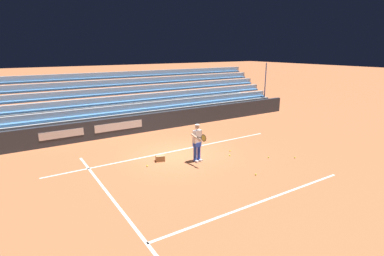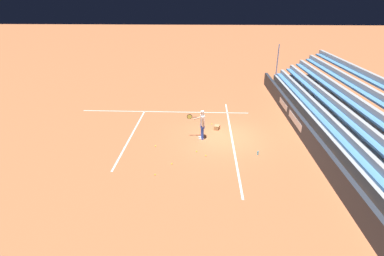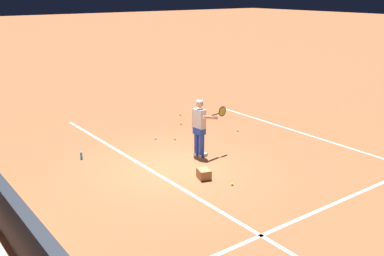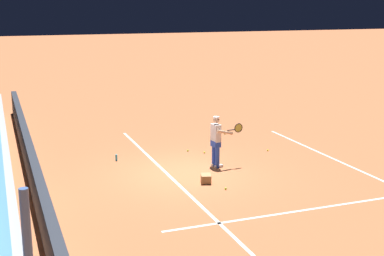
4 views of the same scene
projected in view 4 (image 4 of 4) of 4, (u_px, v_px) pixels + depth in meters
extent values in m
plane|color=#B7663D|center=(183.00, 173.00, 17.18)|extent=(160.00, 160.00, 0.00)
cube|color=white|center=(168.00, 175.00, 17.01)|extent=(12.00, 0.10, 0.01)
cube|color=white|center=(368.00, 200.00, 14.79)|extent=(0.10, 12.00, 0.01)
cube|color=white|center=(328.00, 156.00, 19.05)|extent=(8.22, 0.10, 0.01)
cube|color=#2D333D|center=(33.00, 172.00, 15.49)|extent=(24.13, 0.24, 1.10)
cube|color=silver|center=(42.00, 184.00, 14.29)|extent=(2.80, 0.01, 0.44)
cube|color=silver|center=(55.00, 229.00, 11.47)|extent=(2.20, 0.01, 0.40)
cylinder|color=blue|center=(214.00, 153.00, 17.84)|extent=(0.15, 0.15, 0.88)
cylinder|color=blue|center=(217.00, 155.00, 17.65)|extent=(0.15, 0.15, 0.88)
cube|color=white|center=(215.00, 164.00, 17.95)|extent=(0.14, 0.29, 0.09)
cube|color=white|center=(219.00, 166.00, 17.76)|extent=(0.14, 0.29, 0.09)
cube|color=blue|center=(216.00, 144.00, 17.66)|extent=(0.36, 0.26, 0.20)
cube|color=white|center=(216.00, 133.00, 17.57)|extent=(0.38, 0.25, 0.58)
sphere|color=tan|center=(216.00, 120.00, 17.48)|extent=(0.21, 0.21, 0.21)
cylinder|color=white|center=(216.00, 117.00, 17.46)|extent=(0.20, 0.20, 0.05)
cylinder|color=tan|center=(212.00, 132.00, 17.80)|extent=(0.09, 0.09, 0.56)
cylinder|color=tan|center=(225.00, 132.00, 17.44)|extent=(0.16, 0.59, 0.24)
cylinder|color=black|center=(231.00, 130.00, 17.54)|extent=(0.07, 0.30, 0.03)
torus|color=black|center=(238.00, 128.00, 17.65)|extent=(0.06, 0.31, 0.31)
cylinder|color=#D6D14C|center=(238.00, 128.00, 17.65)|extent=(0.04, 0.27, 0.27)
cube|color=#A87F51|center=(206.00, 179.00, 16.23)|extent=(0.47, 0.41, 0.26)
sphere|color=#CCE533|center=(226.00, 189.00, 15.64)|extent=(0.07, 0.07, 0.07)
sphere|color=#CCE533|center=(188.00, 151.00, 19.69)|extent=(0.07, 0.07, 0.07)
sphere|color=#CCE533|center=(204.00, 152.00, 19.46)|extent=(0.07, 0.07, 0.07)
sphere|color=#CCE533|center=(220.00, 141.00, 21.09)|extent=(0.07, 0.07, 0.07)
sphere|color=#CCE533|center=(225.00, 134.00, 22.25)|extent=(0.07, 0.07, 0.07)
sphere|color=#CCE533|center=(268.00, 150.00, 19.75)|extent=(0.07, 0.07, 0.07)
cylinder|color=#33B2E5|center=(116.00, 158.00, 18.51)|extent=(0.07, 0.07, 0.22)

